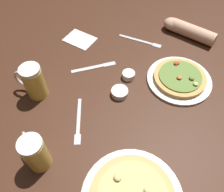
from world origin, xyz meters
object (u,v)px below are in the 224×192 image
(pizza_plate_far, at_px, (180,78))
(beer_mug_dark, at_px, (33,82))
(diner_arm, at_px, (187,30))
(napkin_folded, at_px, (80,39))
(fork_spare, at_px, (78,121))
(beer_mug_amber, at_px, (35,153))
(knife_right, at_px, (94,67))
(ramekin_sauce, at_px, (129,75))
(fork_left, at_px, (141,41))
(ramekin_butter, at_px, (120,92))

(pizza_plate_far, bearing_deg, beer_mug_dark, -144.72)
(beer_mug_dark, bearing_deg, diner_arm, 57.62)
(napkin_folded, relative_size, fork_spare, 0.80)
(beer_mug_dark, bearing_deg, fork_spare, -8.63)
(beer_mug_amber, height_order, knife_right, beer_mug_amber)
(beer_mug_dark, distance_m, napkin_folded, 0.40)
(napkin_folded, distance_m, diner_arm, 0.58)
(ramekin_sauce, bearing_deg, napkin_folded, 161.41)
(knife_right, distance_m, fork_spare, 0.31)
(fork_left, height_order, diner_arm, diner_arm)
(napkin_folded, bearing_deg, ramekin_butter, -32.32)
(fork_left, distance_m, knife_right, 0.31)
(beer_mug_amber, relative_size, fork_left, 0.66)
(ramekin_sauce, distance_m, fork_left, 0.27)
(beer_mug_amber, height_order, ramekin_butter, beer_mug_amber)
(fork_spare, bearing_deg, fork_left, 88.47)
(beer_mug_dark, bearing_deg, fork_left, 64.73)
(ramekin_sauce, relative_size, fork_spare, 0.30)
(pizza_plate_far, height_order, fork_spare, pizza_plate_far)
(beer_mug_dark, relative_size, ramekin_butter, 2.14)
(fork_left, height_order, knife_right, same)
(ramekin_sauce, height_order, ramekin_butter, ramekin_sauce)
(fork_left, xyz_separation_m, fork_spare, (-0.02, -0.58, 0.00))
(diner_arm, bearing_deg, fork_spare, -105.61)
(beer_mug_dark, distance_m, diner_arm, 0.84)
(ramekin_sauce, bearing_deg, beer_mug_amber, -100.82)
(beer_mug_dark, relative_size, beer_mug_amber, 1.02)
(pizza_plate_far, xyz_separation_m, fork_left, (-0.27, 0.17, -0.01))
(ramekin_sauce, height_order, fork_left, ramekin_sauce)
(beer_mug_amber, height_order, ramekin_sauce, beer_mug_amber)
(beer_mug_amber, bearing_deg, beer_mug_dark, 130.97)
(napkin_folded, distance_m, fork_spare, 0.51)
(knife_right, bearing_deg, ramekin_butter, -25.12)
(pizza_plate_far, xyz_separation_m, fork_spare, (-0.28, -0.41, -0.01))
(knife_right, bearing_deg, diner_arm, 55.39)
(napkin_folded, height_order, diner_arm, diner_arm)
(pizza_plate_far, bearing_deg, fork_left, 147.77)
(pizza_plate_far, height_order, fork_left, pizza_plate_far)
(pizza_plate_far, bearing_deg, fork_spare, -124.94)
(beer_mug_dark, bearing_deg, ramekin_butter, 27.66)
(ramekin_butter, bearing_deg, beer_mug_amber, -105.03)
(beer_mug_amber, relative_size, ramekin_sauce, 2.62)
(fork_spare, height_order, diner_arm, diner_arm)
(beer_mug_dark, relative_size, diner_arm, 0.54)
(diner_arm, bearing_deg, beer_mug_dark, -122.38)
(beer_mug_amber, distance_m, fork_left, 0.79)
(beer_mug_dark, xyz_separation_m, fork_spare, (0.24, -0.04, -0.08))
(ramekin_butter, relative_size, diner_arm, 0.25)
(ramekin_sauce, relative_size, fork_left, 0.25)
(beer_mug_amber, xyz_separation_m, ramekin_sauce, (0.10, 0.52, -0.06))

